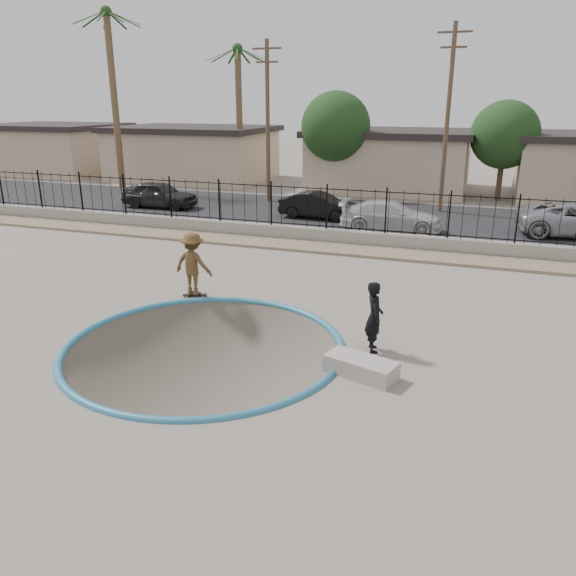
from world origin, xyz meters
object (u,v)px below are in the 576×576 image
at_px(skateboard, 195,295).
at_px(car_a, 160,194).
at_px(car_b, 319,205).
at_px(videographer, 374,317).
at_px(car_c, 391,216).
at_px(skater, 193,267).
at_px(concrete_ledge, 361,367).

xyz_separation_m(skateboard, car_a, (-8.99, 12.73, 0.71)).
xyz_separation_m(car_a, car_b, (9.32, 0.00, -0.07)).
bearing_deg(videographer, skateboard, 51.05).
bearing_deg(car_a, car_b, -90.93).
xyz_separation_m(car_a, car_c, (13.25, -1.60, -0.05)).
distance_m(car_b, car_c, 4.25).
bearing_deg(car_c, skater, 154.61).
height_order(concrete_ledge, car_b, car_b).
relative_size(skateboard, concrete_ledge, 0.47).
height_order(skater, skateboard, skater).
bearing_deg(car_b, car_a, 92.96).
xyz_separation_m(skater, car_a, (-8.99, 12.73, -0.21)).
distance_m(skater, car_a, 15.58).
distance_m(videographer, car_a, 21.08).
bearing_deg(car_c, skateboard, 154.61).
xyz_separation_m(skater, concrete_ledge, (6.02, -3.46, -0.77)).
xyz_separation_m(skater, car_b, (0.33, 12.73, -0.27)).
height_order(videographer, car_a, videographer).
height_order(skateboard, videographer, videographer).
relative_size(skateboard, videographer, 0.43).
bearing_deg(car_c, videographer, -176.84).
bearing_deg(car_b, skateboard, -178.50).
relative_size(concrete_ledge, car_a, 0.38).
distance_m(videographer, car_b, 15.86).
relative_size(skater, car_b, 0.48).
height_order(skateboard, car_b, car_b).
xyz_separation_m(skater, videographer, (6.02, -2.08, -0.09)).
distance_m(skater, videographer, 6.37).
distance_m(car_a, car_c, 13.35).
xyz_separation_m(car_b, car_c, (3.93, -1.60, 0.02)).
bearing_deg(videographer, car_c, -12.33).
bearing_deg(videographer, car_a, 25.48).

